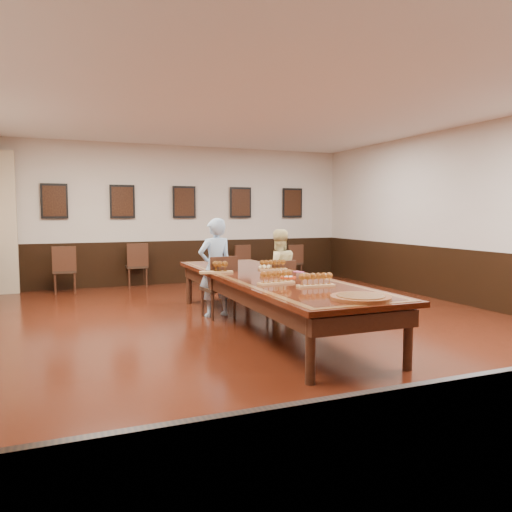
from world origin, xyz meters
name	(u,v)px	position (x,y,z in m)	size (l,w,h in m)	color
floor	(269,328)	(0.00, 0.00, -0.01)	(8.00, 10.00, 0.02)	black
ceiling	(270,100)	(0.00, 0.00, 3.21)	(8.00, 10.00, 0.02)	white
wall_back	(184,215)	(0.00, 5.01, 1.60)	(8.00, 0.02, 3.20)	beige
wall_right	(483,216)	(4.01, 0.00, 1.60)	(0.02, 10.00, 3.20)	beige
chair_man	(218,287)	(-0.45, 0.97, 0.49)	(0.46, 0.50, 0.98)	black
chair_woman	(280,286)	(0.62, 0.96, 0.44)	(0.41, 0.45, 0.88)	black
spare_chair_a	(65,269)	(-2.65, 4.47, 0.49)	(0.46, 0.50, 0.98)	black
spare_chair_b	(136,265)	(-1.14, 4.79, 0.49)	(0.46, 0.50, 0.98)	black
spare_chair_c	(239,263)	(1.30, 4.78, 0.44)	(0.41, 0.45, 0.89)	black
spare_chair_d	(292,262)	(2.64, 4.60, 0.43)	(0.41, 0.44, 0.87)	black
person_man	(215,267)	(-0.47, 1.07, 0.79)	(0.57, 0.38, 1.57)	#5190CC
person_woman	(278,270)	(0.63, 1.06, 0.69)	(0.69, 0.53, 1.38)	#F2DF97
pink_phone	(298,272)	(0.60, 0.26, 0.76)	(0.07, 0.15, 0.01)	#E64C95
curtain	(5,223)	(-3.75, 4.82, 1.45)	(0.45, 0.18, 2.90)	tan
wainscoting	(269,294)	(0.00, 0.00, 0.50)	(8.00, 10.00, 1.00)	black
conference_table	(269,286)	(0.00, 0.00, 0.61)	(1.40, 5.00, 0.76)	black
posters	(184,202)	(0.00, 4.94, 1.90)	(6.14, 0.04, 0.74)	black
flight_a	(218,268)	(-0.58, 0.61, 0.84)	(0.52, 0.25, 0.19)	#A67845
flight_b	(273,265)	(0.35, 0.66, 0.83)	(0.46, 0.17, 0.17)	#A67845
flight_c	(276,278)	(-0.24, -0.77, 0.83)	(0.51, 0.22, 0.18)	#A67845
flight_d	(316,280)	(0.11, -1.16, 0.83)	(0.47, 0.17, 0.17)	#A67845
red_plate_grp	(288,277)	(0.16, -0.29, 0.76)	(0.22, 0.22, 0.03)	red
carved_platter	(361,298)	(0.11, -2.13, 0.77)	(0.79, 0.79, 0.05)	#5D2912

